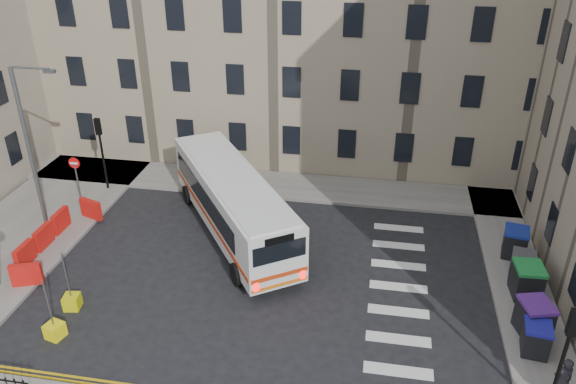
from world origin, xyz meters
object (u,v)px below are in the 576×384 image
(bus, at_px, (233,200))
(bollard_yellow, at_px, (55,330))
(wheelie_bin_d, at_px, (522,266))
(wheelie_bin_e, at_px, (515,242))
(wheelie_bin_a, at_px, (536,338))
(pedestrian, at_px, (562,380))
(wheelie_bin_b, at_px, (534,318))
(bollard_chevron, at_px, (72,302))
(wheelie_bin_c, at_px, (527,281))
(streetlamp, at_px, (29,149))

(bus, height_order, bollard_yellow, bus)
(wheelie_bin_d, distance_m, wheelie_bin_e, 1.77)
(wheelie_bin_a, bearing_deg, wheelie_bin_d, 93.33)
(wheelie_bin_d, xyz_separation_m, pedestrian, (-0.06, -6.70, 0.29))
(pedestrian, bearing_deg, wheelie_bin_b, -99.33)
(wheelie_bin_a, bearing_deg, bollard_chevron, -170.89)
(wheelie_bin_e, height_order, bollard_yellow, wheelie_bin_e)
(bus, xyz_separation_m, wheelie_bin_b, (12.78, -5.14, -0.94))
(wheelie_bin_c, xyz_separation_m, pedestrian, (-0.02, -5.52, 0.18))
(wheelie_bin_e, xyz_separation_m, pedestrian, (-0.07, -8.47, 0.23))
(pedestrian, bearing_deg, bus, -45.09)
(bollard_yellow, bearing_deg, wheelie_bin_c, 17.17)
(wheelie_bin_c, relative_size, bollard_chevron, 2.34)
(bollard_chevron, bearing_deg, wheelie_bin_e, 20.62)
(streetlamp, bearing_deg, wheelie_bin_c, -3.73)
(bus, xyz_separation_m, wheelie_bin_c, (12.96, -2.86, -0.91))
(wheelie_bin_e, bearing_deg, streetlamp, -164.60)
(streetlamp, distance_m, bollard_chevron, 7.82)
(wheelie_bin_a, xyz_separation_m, wheelie_bin_d, (0.33, 4.49, 0.02))
(bollard_yellow, relative_size, bollard_chevron, 1.00)
(bollard_chevron, bearing_deg, wheelie_bin_a, 1.54)
(wheelie_bin_d, distance_m, bollard_yellow, 18.86)
(wheelie_bin_b, bearing_deg, bus, 143.04)
(wheelie_bin_d, bearing_deg, wheelie_bin_c, -78.24)
(streetlamp, height_order, bollard_chevron, streetlamp)
(wheelie_bin_d, xyz_separation_m, wheelie_bin_e, (0.02, 1.77, 0.06))
(wheelie_bin_a, xyz_separation_m, wheelie_bin_b, (0.12, 1.03, 0.10))
(bollard_chevron, bearing_deg, pedestrian, -5.58)
(wheelie_bin_d, bearing_deg, pedestrian, -76.87)
(wheelie_bin_b, bearing_deg, wheelie_bin_a, -111.44)
(wheelie_bin_d, relative_size, bollard_yellow, 2.12)
(pedestrian, relative_size, bollard_yellow, 2.96)
(bus, xyz_separation_m, pedestrian, (12.94, -8.38, -0.73))
(wheelie_bin_a, bearing_deg, bollard_yellow, -165.41)
(streetlamp, xyz_separation_m, wheelie_bin_c, (22.03, -1.43, -3.48))
(bus, bearing_deg, wheelie_bin_b, -56.05)
(wheelie_bin_a, height_order, bollard_yellow, wheelie_bin_a)
(bus, xyz_separation_m, wheelie_bin_a, (12.67, -6.17, -1.03))
(wheelie_bin_a, distance_m, wheelie_bin_b, 1.04)
(bus, bearing_deg, wheelie_bin_d, -41.49)
(wheelie_bin_b, relative_size, pedestrian, 0.82)
(bollard_yellow, distance_m, bollard_chevron, 1.67)
(wheelie_bin_c, bearing_deg, bollard_chevron, -170.95)
(wheelie_bin_a, height_order, wheelie_bin_d, wheelie_bin_d)
(bus, relative_size, wheelie_bin_c, 7.65)
(bus, bearing_deg, bollard_chevron, -160.40)
(streetlamp, distance_m, bollard_yellow, 9.12)
(wheelie_bin_c, relative_size, pedestrian, 0.79)
(bus, height_order, bollard_chevron, bus)
(bollard_yellow, bearing_deg, bus, 60.73)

